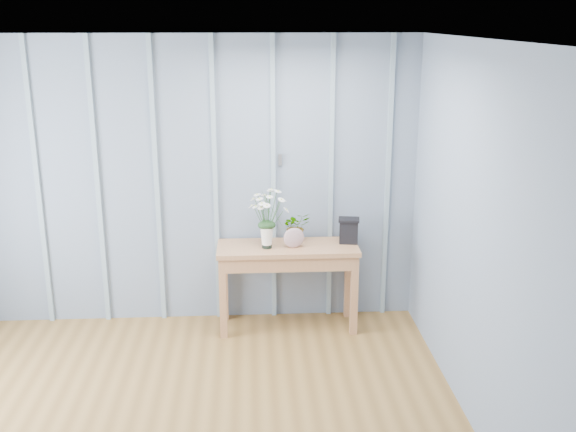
{
  "coord_description": "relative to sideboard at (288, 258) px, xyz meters",
  "views": [
    {
      "loc": [
        0.55,
        -3.42,
        2.63
      ],
      "look_at": [
        0.86,
        1.94,
        1.03
      ],
      "focal_mm": 42.0,
      "sensor_mm": 36.0,
      "label": 1
    }
  ],
  "objects": [
    {
      "name": "room_shell",
      "position": [
        -0.86,
        -1.08,
        1.35
      ],
      "size": [
        4.0,
        4.5,
        2.5
      ],
      "color": "gray",
      "rests_on": "ground"
    },
    {
      "name": "felt_disc_vessel",
      "position": [
        0.05,
        -0.05,
        0.2
      ],
      "size": [
        0.18,
        0.07,
        0.18
      ],
      "primitive_type": "ellipsoid",
      "rotation": [
        0.0,
        0.0,
        0.1
      ],
      "color": "#7F4457",
      "rests_on": "sideboard"
    },
    {
      "name": "spider_plant",
      "position": [
        0.08,
        0.13,
        0.24
      ],
      "size": [
        0.28,
        0.26,
        0.26
      ],
      "primitive_type": "imported",
      "rotation": [
        0.0,
        0.0,
        0.29
      ],
      "color": "#183619",
      "rests_on": "sideboard"
    },
    {
      "name": "daisy_vase",
      "position": [
        -0.18,
        -0.04,
        0.44
      ],
      "size": [
        0.37,
        0.28,
        0.52
      ],
      "color": "black",
      "rests_on": "sideboard"
    },
    {
      "name": "sideboard",
      "position": [
        0.0,
        0.0,
        0.0
      ],
      "size": [
        1.2,
        0.45,
        0.75
      ],
      "color": "#A46E47",
      "rests_on": "ground"
    },
    {
      "name": "carved_box",
      "position": [
        0.53,
        0.05,
        0.23
      ],
      "size": [
        0.2,
        0.16,
        0.22
      ],
      "color": "black",
      "rests_on": "sideboard"
    }
  ]
}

